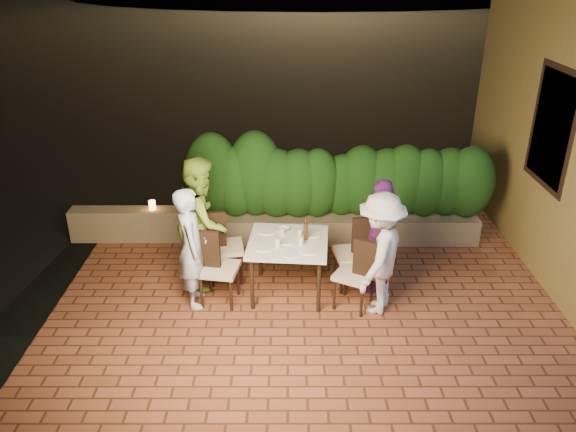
{
  "coord_description": "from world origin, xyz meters",
  "views": [
    {
      "loc": [
        -0.58,
        -5.45,
        3.99
      ],
      "look_at": [
        -0.58,
        0.88,
        1.05
      ],
      "focal_mm": 35.0,
      "sensor_mm": 36.0,
      "label": 1
    }
  ],
  "objects_px": {
    "dining_table": "(288,267)",
    "chair_right_front": "(354,273)",
    "bowl": "(283,229)",
    "diner_blue": "(192,248)",
    "chair_left_front": "(219,267)",
    "chair_right_back": "(353,252)",
    "beer_bottle": "(306,229)",
    "diner_green": "(203,221)",
    "chair_left_back": "(225,246)",
    "diner_purple": "(380,235)",
    "parapet_lamp": "(152,205)",
    "diner_white": "(380,254)"
  },
  "relations": [
    {
      "from": "dining_table",
      "to": "chair_right_front",
      "type": "relative_size",
      "value": 1.05
    },
    {
      "from": "bowl",
      "to": "diner_blue",
      "type": "xyz_separation_m",
      "value": [
        -1.11,
        -0.52,
        0.01
      ]
    },
    {
      "from": "bowl",
      "to": "chair_left_front",
      "type": "distance_m",
      "value": 0.98
    },
    {
      "from": "chair_right_front",
      "to": "chair_right_back",
      "type": "bearing_deg",
      "value": -65.94
    },
    {
      "from": "beer_bottle",
      "to": "chair_right_front",
      "type": "relative_size",
      "value": 0.31
    },
    {
      "from": "dining_table",
      "to": "diner_green",
      "type": "relative_size",
      "value": 0.57
    },
    {
      "from": "chair_right_front",
      "to": "diner_blue",
      "type": "relative_size",
      "value": 0.61
    },
    {
      "from": "chair_left_back",
      "to": "diner_purple",
      "type": "bearing_deg",
      "value": -14.78
    },
    {
      "from": "diner_green",
      "to": "parapet_lamp",
      "type": "bearing_deg",
      "value": 38.01
    },
    {
      "from": "bowl",
      "to": "dining_table",
      "type": "bearing_deg",
      "value": -78.74
    },
    {
      "from": "chair_right_back",
      "to": "beer_bottle",
      "type": "bearing_deg",
      "value": 3.8
    },
    {
      "from": "dining_table",
      "to": "chair_right_back",
      "type": "xyz_separation_m",
      "value": [
        0.84,
        0.18,
        0.12
      ]
    },
    {
      "from": "beer_bottle",
      "to": "chair_left_front",
      "type": "bearing_deg",
      "value": -166.75
    },
    {
      "from": "beer_bottle",
      "to": "parapet_lamp",
      "type": "distance_m",
      "value": 2.73
    },
    {
      "from": "dining_table",
      "to": "chair_left_back",
      "type": "xyz_separation_m",
      "value": [
        -0.83,
        0.35,
        0.12
      ]
    },
    {
      "from": "diner_green",
      "to": "diner_white",
      "type": "height_order",
      "value": "diner_green"
    },
    {
      "from": "chair_left_front",
      "to": "diner_white",
      "type": "distance_m",
      "value": 1.98
    },
    {
      "from": "beer_bottle",
      "to": "diner_blue",
      "type": "height_order",
      "value": "diner_blue"
    },
    {
      "from": "diner_green",
      "to": "diner_white",
      "type": "distance_m",
      "value": 2.32
    },
    {
      "from": "dining_table",
      "to": "parapet_lamp",
      "type": "bearing_deg",
      "value": 143.42
    },
    {
      "from": "diner_white",
      "to": "dining_table",
      "type": "bearing_deg",
      "value": -82.39
    },
    {
      "from": "bowl",
      "to": "diner_green",
      "type": "height_order",
      "value": "diner_green"
    },
    {
      "from": "dining_table",
      "to": "diner_purple",
      "type": "distance_m",
      "value": 1.25
    },
    {
      "from": "diner_blue",
      "to": "diner_white",
      "type": "xyz_separation_m",
      "value": [
        2.26,
        -0.15,
        -0.0
      ]
    },
    {
      "from": "dining_table",
      "to": "diner_green",
      "type": "xyz_separation_m",
      "value": [
        -1.11,
        0.34,
        0.5
      ]
    },
    {
      "from": "chair_right_front",
      "to": "chair_left_back",
      "type": "bearing_deg",
      "value": 5.86
    },
    {
      "from": "chair_right_back",
      "to": "diner_green",
      "type": "bearing_deg",
      "value": -13.05
    },
    {
      "from": "diner_purple",
      "to": "diner_blue",
      "type": "bearing_deg",
      "value": -85.22
    },
    {
      "from": "chair_right_front",
      "to": "diner_white",
      "type": "xyz_separation_m",
      "value": [
        0.28,
        -0.07,
        0.3
      ]
    },
    {
      "from": "dining_table",
      "to": "chair_right_front",
      "type": "xyz_separation_m",
      "value": [
        0.81,
        -0.31,
        0.1
      ]
    },
    {
      "from": "chair_right_back",
      "to": "parapet_lamp",
      "type": "xyz_separation_m",
      "value": [
        -2.9,
        1.34,
        0.08
      ]
    },
    {
      "from": "diner_green",
      "to": "beer_bottle",
      "type": "bearing_deg",
      "value": -102.74
    },
    {
      "from": "diner_blue",
      "to": "diner_white",
      "type": "distance_m",
      "value": 2.27
    },
    {
      "from": "diner_white",
      "to": "diner_purple",
      "type": "height_order",
      "value": "diner_white"
    },
    {
      "from": "bowl",
      "to": "chair_left_back",
      "type": "bearing_deg",
      "value": 176.0
    },
    {
      "from": "diner_green",
      "to": "chair_right_back",
      "type": "bearing_deg",
      "value": -94.95
    },
    {
      "from": "diner_purple",
      "to": "chair_right_back",
      "type": "bearing_deg",
      "value": -100.32
    },
    {
      "from": "chair_right_back",
      "to": "diner_green",
      "type": "height_order",
      "value": "diner_green"
    },
    {
      "from": "parapet_lamp",
      "to": "bowl",
      "type": "bearing_deg",
      "value": -31.55
    },
    {
      "from": "dining_table",
      "to": "diner_white",
      "type": "xyz_separation_m",
      "value": [
        1.1,
        -0.38,
        0.4
      ]
    },
    {
      "from": "diner_purple",
      "to": "diner_green",
      "type": "bearing_deg",
      "value": -98.96
    },
    {
      "from": "chair_left_back",
      "to": "parapet_lamp",
      "type": "height_order",
      "value": "chair_left_back"
    },
    {
      "from": "chair_right_front",
      "to": "diner_purple",
      "type": "bearing_deg",
      "value": -100.83
    },
    {
      "from": "dining_table",
      "to": "diner_blue",
      "type": "relative_size",
      "value": 0.64
    },
    {
      "from": "beer_bottle",
      "to": "diner_purple",
      "type": "height_order",
      "value": "diner_purple"
    },
    {
      "from": "chair_right_front",
      "to": "chair_left_front",
      "type": "bearing_deg",
      "value": 24.27
    },
    {
      "from": "parapet_lamp",
      "to": "chair_right_back",
      "type": "bearing_deg",
      "value": -24.83
    },
    {
      "from": "chair_left_front",
      "to": "parapet_lamp",
      "type": "relative_size",
      "value": 7.02
    },
    {
      "from": "diner_purple",
      "to": "parapet_lamp",
      "type": "relative_size",
      "value": 10.89
    },
    {
      "from": "chair_left_front",
      "to": "bowl",
      "type": "bearing_deg",
      "value": 41.82
    }
  ]
}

